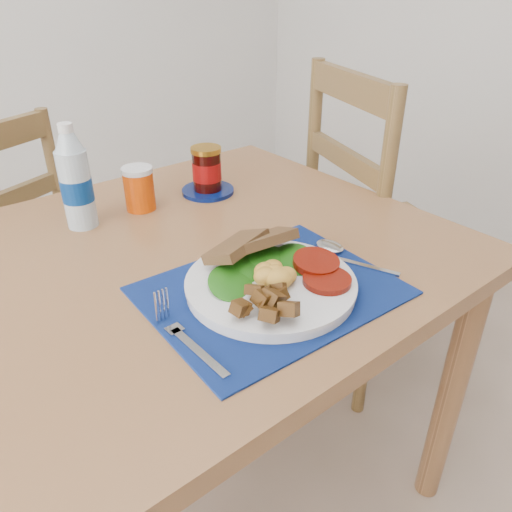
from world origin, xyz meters
The scene contains 9 objects.
table centered at (0.00, 0.20, 0.67)m, with size 1.40×0.90×0.75m.
chair_end centered at (0.89, 0.27, 0.61)m, with size 0.56×0.57×1.23m.
placemat centered at (0.20, -0.02, 0.75)m, with size 0.42×0.33×0.00m, color #040C32.
breakfast_plate centered at (0.20, -0.03, 0.77)m, with size 0.29×0.29×0.07m.
fork centered at (0.01, -0.04, 0.76)m, with size 0.03×0.19×0.00m.
spoon centered at (0.39, -0.01, 0.76)m, with size 0.06×0.19×0.01m.
water_bottle centered at (0.06, 0.43, 0.85)m, with size 0.07×0.07×0.23m.
juice_glass centered at (0.20, 0.43, 0.80)m, with size 0.07×0.07×0.10m, color #D44105.
jam_on_saucer centered at (0.37, 0.41, 0.80)m, with size 0.13×0.13×0.12m.
Camera 1 is at (-0.27, -0.57, 1.24)m, focal length 35.00 mm.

